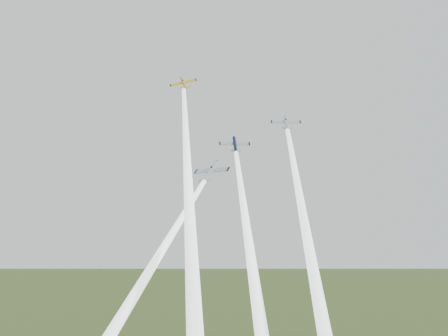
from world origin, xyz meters
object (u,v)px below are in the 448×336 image
(plane_navy, at_px, (235,144))
(plane_silver_right, at_px, (286,122))
(plane_silver_low, at_px, (210,171))
(plane_yellow, at_px, (183,83))

(plane_navy, xyz_separation_m, plane_silver_right, (11.76, -1.66, 4.34))
(plane_silver_low, bearing_deg, plane_yellow, 140.90)
(plane_navy, bearing_deg, plane_silver_low, -117.33)
(plane_navy, bearing_deg, plane_yellow, 153.64)
(plane_yellow, xyz_separation_m, plane_silver_low, (10.08, -15.83, -22.71))
(plane_silver_right, bearing_deg, plane_yellow, 159.02)
(plane_yellow, height_order, plane_silver_low, plane_yellow)
(plane_yellow, relative_size, plane_silver_low, 0.82)
(plane_yellow, bearing_deg, plane_navy, -27.53)
(plane_yellow, xyz_separation_m, plane_silver_right, (24.53, -3.98, -11.05))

